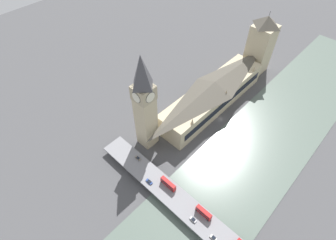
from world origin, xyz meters
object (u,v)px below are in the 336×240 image
double_decker_bus_rear (204,212)px  road_bridge (197,217)px  victoria_tower (260,45)px  car_southbound_lead (149,182)px  car_southbound_mid (213,238)px  clock_tower (144,103)px  double_decker_bus_mid (168,184)px  car_southbound_extra (138,158)px  car_northbound_mid (193,220)px  parliament_hall (213,94)px

double_decker_bus_rear → road_bridge: bearing=60.6°
victoria_tower → double_decker_bus_rear: bearing=110.2°
car_southbound_lead → car_southbound_mid: car_southbound_mid is taller
clock_tower → double_decker_bus_mid: (-37.76, 18.25, -31.05)m
car_southbound_lead → car_southbound_extra: 19.39m
car_northbound_mid → car_southbound_lead: car_northbound_mid is taller
clock_tower → car_northbound_mid: bearing=159.0°
clock_tower → double_decker_bus_mid: clock_tower is taller
clock_tower → car_southbound_mid: bearing=162.6°
car_northbound_mid → double_decker_bus_mid: bearing=-13.0°
parliament_hall → clock_tower: bearing=80.0°
victoria_tower → car_southbound_mid: size_ratio=14.54×
road_bridge → car_southbound_mid: size_ratio=39.44×
clock_tower → car_southbound_mid: clock_tower is taller
double_decker_bus_mid → double_decker_bus_rear: (-27.16, -0.76, -0.04)m
victoria_tower → road_bridge: (-51.91, 149.71, -22.06)m
car_northbound_mid → car_southbound_lead: (35.42, 0.61, -0.04)m
victoria_tower → road_bridge: victoria_tower is taller
road_bridge → double_decker_bus_mid: double_decker_bus_mid is taller
double_decker_bus_rear → car_southbound_lead: double_decker_bus_rear is taller
parliament_hall → road_bridge: 98.60m
parliament_hall → double_decker_bus_mid: parliament_hall is taller
double_decker_bus_mid → car_northbound_mid: (-24.98, 5.79, -2.06)m
double_decker_bus_rear → car_southbound_lead: bearing=10.8°
parliament_hall → car_northbound_mid: parliament_hall is taller
victoria_tower → parliament_hall: bearing=90.0°
car_southbound_lead → car_southbound_extra: (18.13, -6.89, 0.03)m
parliament_hall → car_southbound_mid: bearing=127.3°
double_decker_bus_mid → car_southbound_mid: double_decker_bus_mid is taller
double_decker_bus_mid → car_southbound_extra: bearing=-1.0°
car_southbound_mid → car_northbound_mid: bearing=-0.2°
car_southbound_extra → parliament_hall: bearing=-91.3°
double_decker_bus_rear → car_southbound_mid: double_decker_bus_rear is taller
double_decker_bus_rear → car_northbound_mid: (2.18, 6.54, -2.03)m
double_decker_bus_mid → car_northbound_mid: double_decker_bus_mid is taller
clock_tower → car_southbound_extra: clock_tower is taller
double_decker_bus_mid → car_southbound_extra: double_decker_bus_mid is taller
clock_tower → car_northbound_mid: clock_tower is taller
parliament_hall → double_decker_bus_rear: bearing=124.0°
parliament_hall → car_northbound_mid: (-51.68, 86.49, -6.18)m
road_bridge → car_southbound_mid: 14.57m
road_bridge → parliament_hall: bearing=-58.2°
clock_tower → car_southbound_extra: (-9.19, 17.75, -33.12)m
clock_tower → car_southbound_mid: size_ratio=19.08×
car_northbound_mid → double_decker_bus_rear: bearing=-108.4°
victoria_tower → car_northbound_mid: victoria_tower is taller
parliament_hall → clock_tower: clock_tower is taller
road_bridge → car_southbound_extra: (53.73, -3.29, 1.70)m
car_northbound_mid → car_southbound_extra: 53.92m
clock_tower → car_southbound_extra: bearing=117.4°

